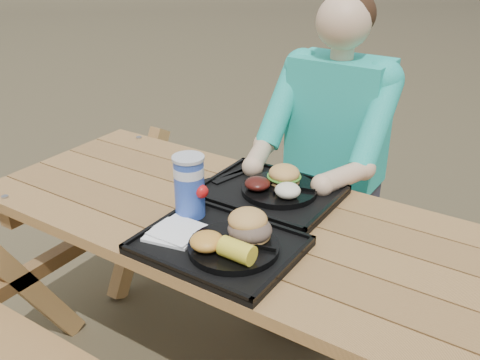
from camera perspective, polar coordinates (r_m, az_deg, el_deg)
The scene contains 17 objects.
picnic_table at distance 1.94m, azimuth 0.00°, elevation -13.54°, with size 1.80×1.49×0.75m, color #999999, non-canonical shape.
tray_near at distance 1.56m, azimuth -2.27°, elevation -7.08°, with size 0.45×0.35×0.02m, color black.
tray_far at distance 1.85m, azimuth 3.24°, elevation -1.47°, with size 0.45×0.35×0.02m, color black.
plate_near at distance 1.52m, azimuth -0.68°, elevation -7.16°, with size 0.26×0.26×0.02m, color black.
plate_far at distance 1.83m, azimuth 4.22°, elevation -1.03°, with size 0.26×0.26×0.02m, color black.
napkin_stack at distance 1.60m, azimuth -7.07°, elevation -5.50°, with size 0.14×0.14×0.02m, color white.
soda_cup at distance 1.66m, azimuth -5.42°, elevation -0.82°, with size 0.09×0.09×0.19m, color #1538A4.
condiment_bbq at distance 1.63m, azimuth 0.58°, elevation -4.40°, with size 0.06×0.06×0.03m, color black.
condiment_mustard at distance 1.61m, azimuth 1.90°, elevation -4.89°, with size 0.04×0.04×0.03m, color yellow.
sandwich at distance 1.51m, azimuth 1.07°, elevation -4.08°, with size 0.12×0.12×0.12m, color #DC9C4D, non-canonical shape.
mac_cheese at distance 1.48m, azimuth -3.55°, elevation -6.55°, with size 0.10×0.10×0.05m, color gold.
corn_cob at distance 1.43m, azimuth -0.32°, elevation -7.55°, with size 0.10×0.10×0.06m, color yellow, non-canonical shape.
cutlery_far at distance 1.94m, azimuth -0.93°, elevation 0.40°, with size 0.03×0.17×0.01m, color black.
burger at distance 1.84m, azimuth 4.75°, elevation 1.11°, with size 0.11×0.11×0.10m, color #E3A050, non-canonical shape.
baked_beans at distance 1.80m, azimuth 1.87°, elevation -0.40°, with size 0.09×0.09×0.04m, color #44120D.
potato_salad at distance 1.76m, azimuth 5.10°, elevation -1.12°, with size 0.09×0.09×0.05m, color white.
diner at distance 2.31m, azimuth 9.80°, elevation 0.72°, with size 0.48×0.84×1.28m, color #1CC9B0, non-canonical shape.
Camera 1 is at (0.82, -1.26, 1.61)m, focal length 40.00 mm.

